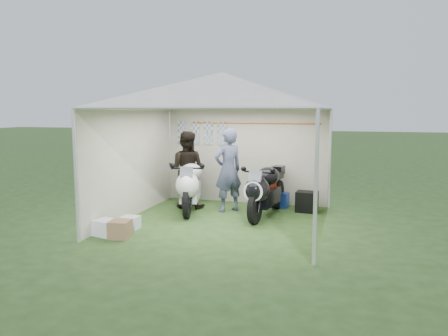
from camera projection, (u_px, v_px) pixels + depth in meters
The scene contains 11 objects.
ground at pixel (222, 222), 8.89m from camera, with size 80.00×80.00×0.00m, color #28441B.
canopy_tent at pixel (223, 94), 8.58m from camera, with size 5.66×5.66×3.00m.
motorcycle_white at pixel (190, 184), 9.78m from camera, with size 0.88×2.20×1.10m.
motorcycle_black at pixel (265, 189), 9.25m from camera, with size 0.65×2.21×1.09m.
paddock_stand at pixel (278, 200), 10.22m from camera, with size 0.47×0.29×0.35m, color blue.
person_dark_jacket at pixel (186, 170), 10.12m from camera, with size 0.87×0.68×1.78m, color black.
person_blue_jacket at pixel (228, 170), 9.73m from camera, with size 0.68×0.45×1.87m, color #525778.
equipment_box at pixel (307, 202), 9.76m from camera, with size 0.46×0.37×0.46m, color black.
crate_0 at pixel (106, 228), 7.92m from camera, with size 0.43×0.34×0.29m, color silver.
crate_1 at pixel (120, 229), 7.78m from camera, with size 0.35×0.35×0.31m, color brown.
crate_2 at pixel (130, 222), 8.39m from camera, with size 0.33×0.27×0.24m, color silver.
Camera 1 is at (2.47, -8.31, 2.27)m, focal length 35.00 mm.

